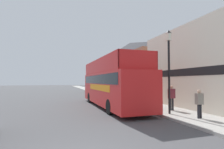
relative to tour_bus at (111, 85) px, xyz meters
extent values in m
plane|color=#4C4C4F|center=(-3.89, 10.85, -1.80)|extent=(144.00, 144.00, 0.00)
cube|color=#ADAAA3|center=(3.09, 7.85, -1.73)|extent=(2.89, 108.00, 0.14)
cube|color=beige|center=(7.54, -4.26, 1.37)|extent=(6.00, 12.20, 6.35)
cube|color=black|center=(4.59, -4.26, 1.00)|extent=(0.12, 11.59, 0.55)
cube|color=#9E664C|center=(7.54, 13.26, 1.20)|extent=(6.00, 20.74, 6.00)
pyramid|color=#2D2D33|center=(7.54, 13.26, 5.56)|extent=(6.00, 20.74, 2.73)
cube|color=red|center=(0.00, -0.12, -0.26)|extent=(2.69, 11.04, 2.53)
cube|color=orange|center=(0.01, -0.67, -0.14)|extent=(2.63, 6.09, 0.45)
cube|color=black|center=(0.00, -0.12, 0.50)|extent=(2.71, 10.16, 0.70)
cube|color=red|center=(0.00, -0.12, 1.05)|extent=(2.68, 10.16, 0.10)
cube|color=red|center=(-1.22, -0.14, 1.62)|extent=(0.23, 10.12, 1.04)
cube|color=red|center=(1.23, -0.10, 1.62)|extent=(0.23, 10.12, 1.04)
cube|color=red|center=(0.08, -5.15, 1.62)|extent=(2.52, 0.11, 1.04)
cube|color=red|center=(-0.07, 4.17, 1.62)|extent=(2.54, 1.58, 1.04)
cylinder|color=black|center=(-1.19, 3.27, -1.30)|extent=(0.30, 1.00, 0.99)
cylinder|color=black|center=(1.08, 3.31, -1.30)|extent=(0.30, 1.00, 0.99)
cylinder|color=black|center=(-1.08, -3.33, -1.30)|extent=(0.30, 1.00, 0.99)
cylinder|color=black|center=(1.19, -3.29, -1.30)|extent=(0.30, 1.00, 0.99)
cube|color=#9E9EA3|center=(0.55, 8.75, -1.27)|extent=(1.82, 4.15, 0.67)
cube|color=black|center=(0.55, 8.63, -0.66)|extent=(1.55, 2.01, 0.57)
cylinder|color=black|center=(-0.27, 9.99, -1.45)|extent=(0.22, 0.70, 0.70)
cylinder|color=black|center=(1.29, 10.05, -1.45)|extent=(0.22, 0.70, 0.70)
cylinder|color=black|center=(-0.18, 7.45, -1.45)|extent=(0.22, 0.70, 0.70)
cylinder|color=black|center=(1.37, 7.51, -1.45)|extent=(0.22, 0.70, 0.70)
cylinder|color=#232328|center=(2.96, -6.51, -1.28)|extent=(0.11, 0.11, 0.76)
cylinder|color=#232328|center=(3.12, -6.51, -1.28)|extent=(0.11, 0.11, 0.76)
cube|color=gray|center=(3.04, -6.51, -0.61)|extent=(0.41, 0.22, 0.60)
sphere|color=tan|center=(3.04, -6.51, -0.20)|extent=(0.21, 0.21, 0.21)
cylinder|color=#232328|center=(3.15, -3.84, -1.25)|extent=(0.12, 0.12, 0.83)
cylinder|color=#232328|center=(3.32, -3.84, -1.25)|extent=(0.12, 0.12, 0.83)
cube|color=maroon|center=(3.23, -3.84, -0.50)|extent=(0.45, 0.25, 0.66)
sphere|color=tan|center=(3.23, -3.84, -0.06)|extent=(0.23, 0.23, 0.23)
cylinder|color=black|center=(2.31, -4.87, 0.62)|extent=(0.13, 0.13, 4.57)
cylinder|color=silver|center=(2.31, -4.87, 3.13)|extent=(0.32, 0.32, 0.45)
cone|color=black|center=(2.31, -4.87, 3.47)|extent=(0.35, 0.35, 0.22)
cylinder|color=black|center=(2.21, 4.01, 0.39)|extent=(0.13, 0.13, 4.09)
cylinder|color=silver|center=(2.21, 4.01, 2.66)|extent=(0.32, 0.32, 0.45)
cone|color=black|center=(2.21, 4.01, 2.99)|extent=(0.35, 0.35, 0.22)
cylinder|color=black|center=(2.33, 12.89, 0.35)|extent=(0.13, 0.13, 4.01)
cylinder|color=silver|center=(2.33, 12.89, 2.58)|extent=(0.32, 0.32, 0.45)
cone|color=black|center=(2.33, 12.89, 2.91)|extent=(0.35, 0.35, 0.22)
camera|label=1|loc=(-4.36, -14.16, 0.36)|focal=28.00mm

